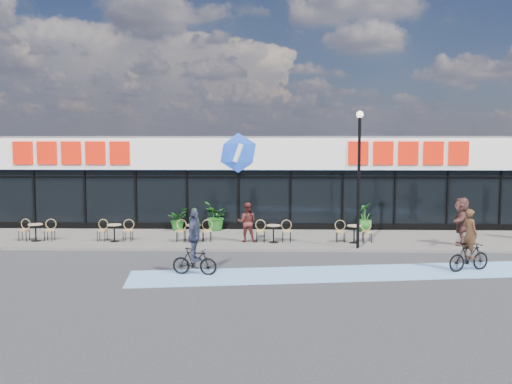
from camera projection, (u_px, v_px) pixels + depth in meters
ground at (227, 263)px, 19.33m from camera, size 120.00×120.00×0.00m
sidewalk at (235, 239)px, 23.81m from camera, size 44.00×5.00×0.10m
bike_lane at (345, 273)px, 17.72m from camera, size 14.17×4.13×0.01m
building at (242, 179)px, 29.01m from camera, size 30.60×6.57×4.75m
lamp_post at (359, 168)px, 21.18m from camera, size 0.28×0.28×5.41m
bistro_set_1 at (37, 230)px, 23.09m from camera, size 1.54×0.62×0.90m
bistro_set_2 at (115, 231)px, 22.99m from camera, size 1.54×0.62×0.90m
bistro_set_3 at (194, 231)px, 22.89m from camera, size 1.54×0.62×0.90m
bistro_set_4 at (273, 231)px, 22.80m from camera, size 1.54×0.62×0.90m
bistro_set_5 at (354, 232)px, 22.70m from camera, size 1.54×0.62×0.90m
potted_plant_left at (178, 219)px, 25.94m from camera, size 1.23×1.27×1.09m
potted_plant_mid at (216, 216)px, 25.82m from camera, size 1.18×1.33×1.37m
potted_plant_right at (364, 217)px, 25.54m from camera, size 1.01×1.01×1.34m
patron_left at (194, 225)px, 22.56m from camera, size 0.63×0.52×1.48m
patron_right at (247, 222)px, 22.84m from camera, size 0.84×0.67×1.67m
pedestrian_a at (461, 221)px, 22.12m from camera, size 1.18×1.91×1.96m
cyclist_a at (469, 249)px, 17.97m from camera, size 1.65×1.01×2.09m
cyclist_c at (194, 248)px, 17.45m from camera, size 1.53×1.02×2.11m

